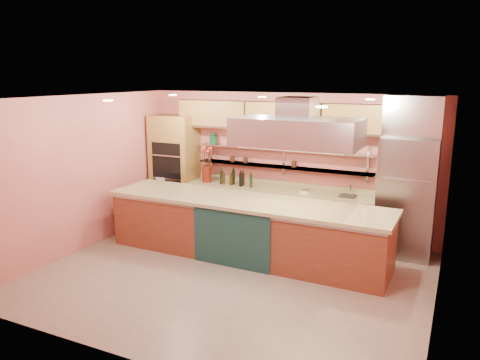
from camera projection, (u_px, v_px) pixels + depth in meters
The scene contains 21 objects.
floor at pixel (231, 276), 7.47m from camera, with size 6.00×5.00×0.02m, color gray.
ceiling at pixel (230, 98), 6.85m from camera, with size 6.00×5.00×0.02m, color black.
wall_back at pixel (287, 164), 9.36m from camera, with size 6.00×0.04×2.80m, color #C1625B.
wall_front at pixel (125, 242), 4.96m from camera, with size 6.00×0.04×2.80m, color #C1625B.
wall_left at pixel (82, 173), 8.42m from camera, with size 0.04×5.00×2.80m, color #C1625B.
wall_right at pixel (443, 216), 5.90m from camera, with size 0.04×5.00×2.80m, color #C1625B.
oven_stack at pixel (175, 168), 10.16m from camera, with size 0.95×0.64×2.30m, color olive.
refrigerator at pixel (406, 198), 8.14m from camera, with size 0.95×0.72×2.10m, color gray.
back_counter at pixel (278, 212), 9.32m from camera, with size 3.84×0.64×0.93m, color tan.
wall_shelf_lower at pixel (282, 167), 9.28m from camera, with size 3.60×0.26×0.03m, color #A7AAAE.
wall_shelf_upper at pixel (282, 149), 9.20m from camera, with size 3.60×0.26×0.03m, color #A7AAAE.
upper_cabinets at pixel (284, 117), 8.99m from camera, with size 4.60×0.36×0.55m, color olive.
range_hood at pixel (297, 132), 7.41m from camera, with size 2.00×1.00×0.45m, color #A7AAAE.
ceiling_downlights at pixel (236, 100), 7.04m from camera, with size 4.00×2.80×0.02m, color #FFE5A5.
island at pixel (245, 228), 8.17m from camera, with size 4.95×1.08×1.03m, color brown.
flower_vase at pixel (207, 174), 9.81m from camera, with size 0.20×0.20×0.35m, color maroon.
oil_bottle_cluster at pixel (237, 179), 9.52m from camera, with size 0.79×0.23×0.25m, color black.
kitchen_scale at pixel (305, 191), 8.93m from camera, with size 0.17×0.12×0.09m, color silver.
bar_faucet at pixel (351, 190), 8.65m from camera, with size 0.03×0.03×0.24m, color white.
copper_kettle at pixel (238, 142), 9.59m from camera, with size 0.19×0.19×0.15m, color #CA5F2E.
green_canister at pixel (267, 143), 9.32m from camera, with size 0.15×0.15×0.18m, color #0D411F.
Camera 1 is at (3.12, -6.21, 3.14)m, focal length 35.00 mm.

